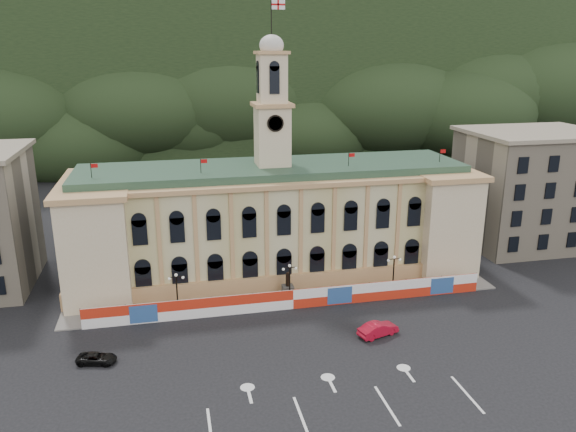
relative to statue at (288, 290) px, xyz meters
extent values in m
plane|color=black|center=(0.00, -18.00, -1.19)|extent=(260.00, 260.00, 0.00)
cube|color=black|center=(0.00, 112.00, 20.81)|extent=(230.00, 70.00, 44.00)
cube|color=#595651|center=(35.00, 92.00, 28.81)|extent=(22.00, 8.00, 14.00)
cube|color=#595651|center=(-48.00, 90.00, 24.81)|extent=(16.00, 7.00, 10.00)
cube|color=beige|center=(0.00, 10.00, 5.81)|extent=(55.00, 15.00, 14.00)
cube|color=tan|center=(0.00, 2.20, 0.01)|extent=(56.00, 0.80, 2.40)
cube|color=tan|center=(0.00, 10.00, 13.11)|extent=(56.20, 16.20, 0.60)
cube|color=#2F4E3A|center=(0.00, 10.00, 13.81)|extent=(53.00, 13.00, 1.20)
cube|color=beige|center=(-23.50, 9.00, 5.81)|extent=(8.00, 17.00, 14.00)
cube|color=beige|center=(23.50, 9.00, 5.81)|extent=(8.00, 17.00, 14.00)
cube|color=beige|center=(0.00, 10.00, 18.41)|extent=(4.40, 4.40, 8.00)
cube|color=tan|center=(0.00, 10.00, 22.61)|extent=(5.20, 5.20, 0.50)
cube|color=beige|center=(0.00, 10.00, 25.91)|extent=(3.60, 3.60, 6.50)
cube|color=tan|center=(0.00, 10.00, 29.31)|extent=(4.20, 4.20, 0.40)
cylinder|color=black|center=(0.00, 7.70, 20.41)|extent=(2.20, 0.20, 2.20)
ellipsoid|color=beige|center=(0.00, 10.00, 30.21)|extent=(3.20, 3.20, 2.72)
cylinder|color=black|center=(0.00, 10.00, 33.41)|extent=(0.12, 0.12, 5.00)
cube|color=white|center=(0.90, 10.00, 35.21)|extent=(1.80, 0.04, 1.20)
cube|color=#B60B0B|center=(0.90, 9.97, 35.21)|extent=(1.80, 0.02, 0.22)
cube|color=#B60B0B|center=(0.90, 9.97, 35.21)|extent=(0.22, 0.02, 1.20)
cube|color=#BCAB91|center=(43.00, 13.00, 7.81)|extent=(20.00, 16.00, 18.00)
cube|color=gray|center=(43.00, 13.00, 17.11)|extent=(21.00, 17.00, 0.60)
cube|color=red|center=(0.00, -3.00, 0.06)|extent=(50.00, 0.25, 2.50)
cube|color=#2B5192|center=(-18.00, -3.14, 0.06)|extent=(3.20, 0.05, 2.20)
cube|color=#2B5192|center=(6.00, -3.14, 0.06)|extent=(3.20, 0.05, 2.20)
cube|color=#2B5192|center=(20.00, -3.14, 0.06)|extent=(3.20, 0.05, 2.20)
cube|color=slate|center=(0.00, -0.25, -1.11)|extent=(56.00, 5.50, 0.16)
cube|color=#595651|center=(0.00, 0.00, -0.29)|extent=(1.40, 1.40, 1.80)
cylinder|color=black|center=(0.00, 0.00, 1.41)|extent=(0.60, 0.60, 1.60)
sphere|color=black|center=(0.00, 0.00, 2.31)|extent=(0.44, 0.44, 0.44)
cylinder|color=black|center=(-14.00, -1.00, -1.04)|extent=(0.44, 0.44, 0.30)
cylinder|color=black|center=(-14.00, -1.00, 1.21)|extent=(0.18, 0.18, 4.80)
cube|color=black|center=(-14.00, -1.00, 3.51)|extent=(1.60, 0.08, 0.08)
sphere|color=silver|center=(-14.80, -1.00, 3.36)|extent=(0.36, 0.36, 0.36)
sphere|color=silver|center=(-13.20, -1.00, 3.36)|extent=(0.36, 0.36, 0.36)
sphere|color=silver|center=(-14.00, -1.00, 3.76)|extent=(0.40, 0.40, 0.40)
cylinder|color=black|center=(0.00, -1.00, -1.04)|extent=(0.44, 0.44, 0.30)
cylinder|color=black|center=(0.00, -1.00, 1.21)|extent=(0.18, 0.18, 4.80)
cube|color=black|center=(0.00, -1.00, 3.51)|extent=(1.60, 0.08, 0.08)
sphere|color=silver|center=(-0.80, -1.00, 3.36)|extent=(0.36, 0.36, 0.36)
sphere|color=silver|center=(0.80, -1.00, 3.36)|extent=(0.36, 0.36, 0.36)
sphere|color=silver|center=(0.00, -1.00, 3.76)|extent=(0.40, 0.40, 0.40)
cylinder|color=black|center=(14.00, -1.00, -1.04)|extent=(0.44, 0.44, 0.30)
cylinder|color=black|center=(14.00, -1.00, 1.21)|extent=(0.18, 0.18, 4.80)
cube|color=black|center=(14.00, -1.00, 3.51)|extent=(1.60, 0.08, 0.08)
sphere|color=silver|center=(13.20, -1.00, 3.36)|extent=(0.36, 0.36, 0.36)
sphere|color=silver|center=(14.80, -1.00, 3.36)|extent=(0.36, 0.36, 0.36)
sphere|color=silver|center=(14.00, -1.00, 3.76)|extent=(0.40, 0.40, 0.40)
imported|color=#B60D23|center=(7.86, -11.64, -0.40)|extent=(4.41, 5.75, 1.58)
imported|color=black|center=(-22.50, -10.93, -0.63)|extent=(3.64, 4.84, 1.12)
camera|label=1|loc=(-14.13, -64.86, 30.08)|focal=35.00mm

